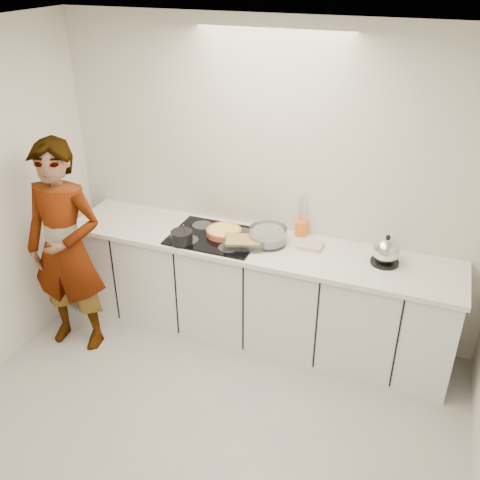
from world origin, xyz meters
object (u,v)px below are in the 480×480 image
at_px(kettle, 386,252).
at_px(utensil_crock, 301,228).
at_px(mixing_bowl, 268,236).
at_px(cook, 66,249).
at_px(tart_dish, 224,232).
at_px(baking_dish, 243,242).
at_px(hob, 215,237).
at_px(saucepan, 182,237).

xyz_separation_m(kettle, utensil_crock, (-0.71, 0.21, -0.04)).
xyz_separation_m(mixing_bowl, cook, (-1.47, -0.65, -0.08)).
xyz_separation_m(mixing_bowl, kettle, (0.92, 0.02, 0.04)).
xyz_separation_m(tart_dish, cook, (-1.10, -0.64, -0.05)).
relative_size(kettle, cook, 0.15).
bearing_deg(tart_dish, baking_dish, -28.50).
bearing_deg(utensil_crock, hob, -156.07).
relative_size(mixing_bowl, utensil_crock, 2.68).
relative_size(mixing_bowl, kettle, 1.27).
relative_size(tart_dish, cook, 0.22).
height_order(tart_dish, baking_dish, baking_dish).
xyz_separation_m(hob, tart_dish, (0.06, 0.05, 0.03)).
bearing_deg(mixing_bowl, tart_dish, -178.27).
relative_size(baking_dish, cook, 0.20).
distance_m(mixing_bowl, kettle, 0.92).
bearing_deg(kettle, hob, -176.71).
height_order(hob, tart_dish, tart_dish).
relative_size(baking_dish, mixing_bowl, 1.00).
relative_size(utensil_crock, cook, 0.07).
xyz_separation_m(tart_dish, kettle, (1.30, 0.03, 0.06)).
distance_m(tart_dish, mixing_bowl, 0.38).
xyz_separation_m(tart_dish, utensil_crock, (0.59, 0.24, 0.02)).
relative_size(hob, kettle, 2.60).
height_order(saucepan, utensil_crock, saucepan).
distance_m(hob, saucepan, 0.29).
xyz_separation_m(tart_dish, baking_dish, (0.21, -0.12, 0.01)).
bearing_deg(cook, mixing_bowl, 17.43).
bearing_deg(baking_dish, hob, 166.31).
distance_m(hob, tart_dish, 0.08).
relative_size(baking_dish, kettle, 1.27).
bearing_deg(mixing_bowl, kettle, 1.04).
bearing_deg(mixing_bowl, saucepan, -158.00).
height_order(hob, baking_dish, baking_dish).
distance_m(hob, utensil_crock, 0.71).
bearing_deg(mixing_bowl, hob, -172.01).
bearing_deg(baking_dish, mixing_bowl, 37.78).
height_order(utensil_crock, cook, cook).
height_order(tart_dish, kettle, kettle).
xyz_separation_m(saucepan, utensil_crock, (0.85, 0.48, 0.00)).
bearing_deg(kettle, utensil_crock, 163.51).
relative_size(tart_dish, baking_dish, 1.10).
bearing_deg(cook, hob, 23.20).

